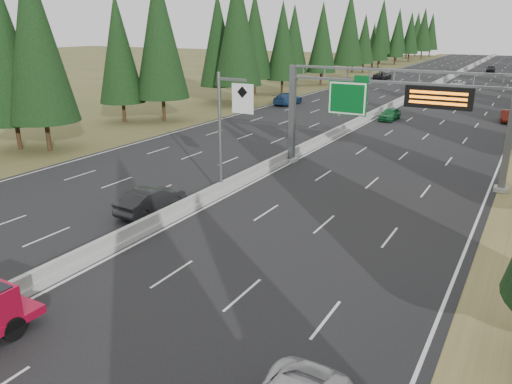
% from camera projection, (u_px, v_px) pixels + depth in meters
% --- Properties ---
extents(road, '(32.00, 260.00, 0.08)m').
position_uv_depth(road, '(413.00, 97.00, 78.69)').
color(road, black).
rests_on(road, ground).
extents(shoulder_left, '(3.60, 260.00, 0.06)m').
position_uv_depth(shoulder_left, '(310.00, 90.00, 87.04)').
color(shoulder_left, '#4B4A23').
rests_on(shoulder_left, ground).
extents(median_barrier, '(0.70, 260.00, 0.85)m').
position_uv_depth(median_barrier, '(414.00, 95.00, 78.57)').
color(median_barrier, '#9A9B95').
rests_on(median_barrier, road).
extents(sign_gantry, '(16.75, 0.98, 7.80)m').
position_uv_depth(sign_gantry, '(400.00, 107.00, 35.67)').
color(sign_gantry, slate).
rests_on(sign_gantry, road).
extents(hov_sign_pole, '(2.80, 0.50, 8.00)m').
position_uv_depth(hov_sign_pole, '(227.00, 127.00, 31.58)').
color(hov_sign_pole, slate).
rests_on(hov_sign_pole, road).
extents(tree_row_left, '(12.19, 240.37, 18.24)m').
position_uv_depth(tree_row_left, '(268.00, 37.00, 79.53)').
color(tree_row_left, black).
rests_on(tree_row_left, ground).
extents(car_ahead_green, '(1.95, 4.34, 1.45)m').
position_uv_depth(car_ahead_green, '(390.00, 114.00, 59.15)').
color(car_ahead_green, '#16622F').
rests_on(car_ahead_green, road).
extents(car_ahead_dkred, '(1.78, 4.14, 1.33)m').
position_uv_depth(car_ahead_dkred, '(507.00, 116.00, 58.06)').
color(car_ahead_dkred, '#53140B').
rests_on(car_ahead_dkred, road).
extents(car_ahead_dkgrey, '(2.23, 5.07, 1.45)m').
position_uv_depth(car_ahead_dkgrey, '(457.00, 90.00, 80.82)').
color(car_ahead_dkgrey, black).
rests_on(car_ahead_dkgrey, road).
extents(car_ahead_white, '(2.59, 4.88, 1.31)m').
position_uv_depth(car_ahead_white, '(457.00, 84.00, 89.90)').
color(car_ahead_white, silver).
rests_on(car_ahead_white, road).
extents(car_ahead_far, '(2.03, 4.76, 1.60)m').
position_uv_depth(car_ahead_far, '(491.00, 69.00, 119.37)').
color(car_ahead_far, black).
rests_on(car_ahead_far, road).
extents(car_onc_near, '(1.86, 4.79, 1.55)m').
position_uv_depth(car_onc_near, '(151.00, 200.00, 29.93)').
color(car_onc_near, black).
rests_on(car_onc_near, road).
extents(car_onc_blue, '(2.45, 5.74, 1.65)m').
position_uv_depth(car_onc_blue, '(288.00, 99.00, 70.68)').
color(car_onc_blue, navy).
rests_on(car_onc_blue, road).
extents(car_onc_white, '(2.00, 4.49, 1.50)m').
position_uv_depth(car_onc_white, '(417.00, 86.00, 86.32)').
color(car_onc_white, white).
rests_on(car_onc_white, road).
extents(car_onc_far, '(2.80, 5.92, 1.63)m').
position_uv_depth(car_onc_far, '(383.00, 75.00, 103.46)').
color(car_onc_far, black).
rests_on(car_onc_far, road).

